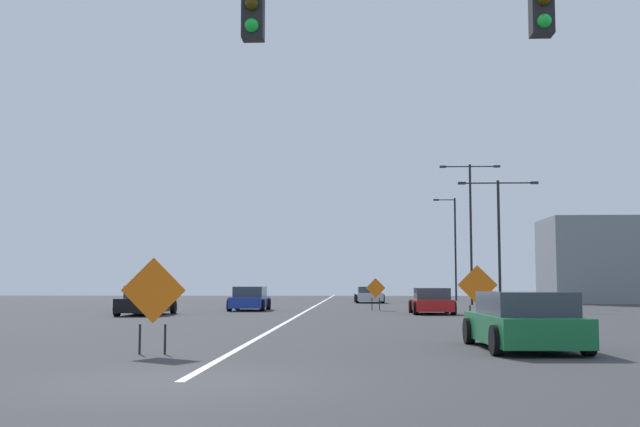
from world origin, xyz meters
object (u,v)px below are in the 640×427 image
street_lamp_near_left (454,244)px  construction_sign_right_shoulder (376,290)px  car_red_far (432,302)px  car_green_distant (524,321)px  street_lamp_near_right (499,230)px  construction_sign_left_lane (478,288)px  construction_sign_right_lane (153,294)px  car_silver_near (369,295)px  street_lamp_mid_right (471,222)px  car_black_approaching (147,301)px  traffic_signal_assembly (399,29)px  car_blue_mid (250,299)px

street_lamp_near_left → construction_sign_right_shoulder: (-7.21, -23.63, -3.66)m
car_red_far → car_green_distant: (0.16, -20.35, 0.05)m
street_lamp_near_right → car_red_far: (-4.70, -7.79, -3.99)m
car_red_far → car_green_distant: bearing=-89.6°
construction_sign_left_lane → car_green_distant: (-0.16, -7.84, -0.69)m
construction_sign_left_lane → construction_sign_right_lane: 12.51m
construction_sign_right_shoulder → car_silver_near: (-0.12, 16.26, -0.53)m
street_lamp_mid_right → street_lamp_near_left: size_ratio=1.11×
car_red_far → construction_sign_right_lane: bearing=-110.0°
car_red_far → car_black_approaching: (-13.51, -1.74, 0.05)m
traffic_signal_assembly → car_green_distant: bearing=63.2°
street_lamp_mid_right → street_lamp_near_right: (0.48, -7.91, -1.09)m
traffic_signal_assembly → construction_sign_right_shoulder: (0.36, 31.37, -4.35)m
construction_sign_right_shoulder → car_blue_mid: (-6.88, -0.49, -0.49)m
street_lamp_mid_right → construction_sign_left_lane: 28.81m
construction_sign_right_shoulder → car_red_far: construction_sign_right_shoulder is taller
traffic_signal_assembly → street_lamp_near_left: size_ratio=2.08×
street_lamp_near_right → construction_sign_right_lane: bearing=-113.1°
construction_sign_right_shoulder → car_silver_near: size_ratio=0.38×
car_black_approaching → car_blue_mid: bearing=56.6°
traffic_signal_assembly → street_lamp_near_right: size_ratio=2.41×
construction_sign_left_lane → car_black_approaching: size_ratio=0.48×
traffic_signal_assembly → street_lamp_mid_right: bearing=80.4°
car_red_far → car_black_approaching: size_ratio=0.88×
construction_sign_left_lane → traffic_signal_assembly: bearing=-103.2°
traffic_signal_assembly → street_lamp_near_left: bearing=82.2°
construction_sign_left_lane → construction_sign_right_lane: bearing=-131.4°
street_lamp_near_left → construction_sign_right_lane: 52.05m
construction_sign_right_shoulder → car_green_distant: size_ratio=0.38×
street_lamp_mid_right → car_red_far: (-4.22, -15.71, -5.07)m
car_blue_mid → car_silver_near: 18.07m
street_lamp_mid_right → car_silver_near: bearing=141.9°
traffic_signal_assembly → car_blue_mid: 31.93m
street_lamp_near_left → car_silver_near: size_ratio=1.89×
traffic_signal_assembly → street_lamp_near_right: 35.15m
construction_sign_right_lane → car_black_approaching: size_ratio=0.47×
street_lamp_near_left → car_blue_mid: bearing=-120.3°
car_red_far → car_black_approaching: bearing=-172.7°
construction_sign_right_shoulder → street_lamp_near_right: bearing=21.9°
car_silver_near → car_green_distant: size_ratio=1.00×
construction_sign_right_shoulder → car_black_approaching: size_ratio=0.40×
street_lamp_near_right → street_lamp_mid_right: bearing=93.5°
car_silver_near → street_lamp_mid_right: bearing=-38.1°
car_blue_mid → car_black_approaching: car_black_approaching is taller
street_lamp_near_left → construction_sign_right_lane: (-12.58, -50.39, -3.50)m
street_lamp_mid_right → construction_sign_left_lane: street_lamp_mid_right is taller
traffic_signal_assembly → car_black_approaching: bearing=113.1°
construction_sign_right_lane → traffic_signal_assembly: bearing=-42.7°
construction_sign_right_shoulder → construction_sign_right_lane: 27.29m
street_lamp_mid_right → traffic_signal_assembly: bearing=-99.6°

